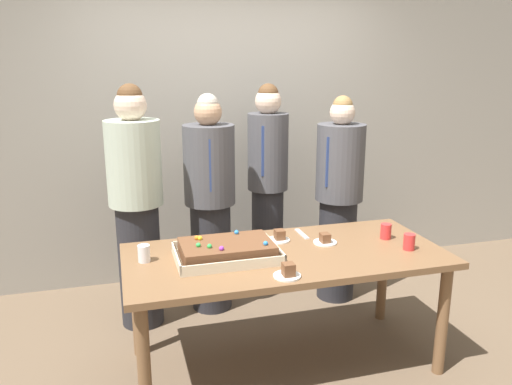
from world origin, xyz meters
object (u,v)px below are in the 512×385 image
party_table (286,266)px  plated_slice_near_left (325,240)px  drink_cup_far_end (144,253)px  person_far_right_suit (137,206)px  drink_cup_nearest (386,231)px  person_serving_front (210,203)px  plated_slice_far_left (279,237)px  drink_cup_middle (409,242)px  plated_slice_near_right (288,272)px  cake_server_utensil (302,234)px  sheet_cake (227,251)px  person_green_shirt_behind (339,198)px  person_striped_tie_right (268,186)px

party_table → plated_slice_near_left: size_ratio=12.87×
drink_cup_far_end → person_far_right_suit: size_ratio=0.06×
drink_cup_nearest → person_serving_front: bearing=140.5°
drink_cup_far_end → plated_slice_far_left: bearing=8.1°
drink_cup_far_end → person_serving_front: 0.96m
drink_cup_middle → person_serving_front: bearing=134.9°
person_far_right_suit → drink_cup_far_end: bearing=-31.3°
plated_slice_near_right → drink_cup_nearest: (0.82, 0.40, 0.02)m
party_table → plated_slice_near_left: bearing=16.7°
cake_server_utensil → person_far_right_suit: 1.17m
sheet_cake → person_green_shirt_behind: size_ratio=0.37×
drink_cup_far_end → person_serving_front: person_serving_front is taller
cake_server_utensil → person_far_right_suit: person_far_right_suit is taller
drink_cup_middle → cake_server_utensil: 0.69m
plated_slice_near_left → drink_cup_far_end: size_ratio=1.50×
plated_slice_near_right → person_serving_front: size_ratio=0.09×
drink_cup_far_end → person_striped_tie_right: size_ratio=0.06×
sheet_cake → drink_cup_nearest: bearing=2.7°
person_serving_front → plated_slice_far_left: bearing=30.0°
sheet_cake → plated_slice_near_right: sheet_cake is taller
drink_cup_nearest → plated_slice_far_left: bearing=167.4°
plated_slice_far_left → sheet_cake: bearing=-152.6°
plated_slice_near_left → plated_slice_far_left: plated_slice_far_left is taller
party_table → drink_cup_middle: bearing=-11.6°
party_table → drink_cup_middle: 0.77m
drink_cup_nearest → cake_server_utensil: drink_cup_nearest is taller
plated_slice_far_left → person_green_shirt_behind: person_green_shirt_behind is taller
plated_slice_near_right → cake_server_utensil: size_ratio=0.75×
sheet_cake → drink_cup_middle: sheet_cake is taller
sheet_cake → party_table: bearing=-2.1°
drink_cup_middle → plated_slice_far_left: bearing=152.9°
person_serving_front → person_striped_tie_right: person_striped_tie_right is taller
drink_cup_nearest → drink_cup_middle: (0.04, -0.22, 0.00)m
sheet_cake → drink_cup_nearest: (1.07, 0.05, 0.00)m
plated_slice_near_right → person_green_shirt_behind: 1.39m
sheet_cake → person_striped_tie_right: bearing=61.6°
party_table → drink_cup_far_end: drink_cup_far_end is taller
drink_cup_nearest → cake_server_utensil: size_ratio=0.50×
person_serving_front → person_far_right_suit: 0.55m
party_table → plated_slice_far_left: size_ratio=12.87×
party_table → cake_server_utensil: cake_server_utensil is taller
person_green_shirt_behind → drink_cup_far_end: bearing=-11.6°
plated_slice_near_left → drink_cup_far_end: 1.13m
plated_slice_near_right → drink_cup_middle: drink_cup_middle is taller
drink_cup_nearest → cake_server_utensil: bearing=155.7°
sheet_cake → plated_slice_near_right: size_ratio=4.01×
plated_slice_near_left → person_serving_front: 1.00m
party_table → person_serving_front: (-0.29, 0.89, 0.18)m
person_serving_front → drink_cup_far_end: bearing=-29.6°
plated_slice_far_left → cake_server_utensil: 0.20m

